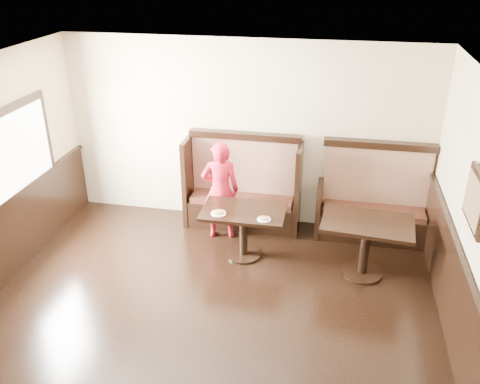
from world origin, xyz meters
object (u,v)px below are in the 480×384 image
(child, at_px, (220,191))
(booth_neighbor, at_px, (373,207))
(table_main, at_px, (244,221))
(booth_main, at_px, (243,193))
(table_neighbor, at_px, (366,235))

(child, bearing_deg, booth_neighbor, 179.86)
(table_main, height_order, child, child)
(booth_main, relative_size, table_main, 1.55)
(child, bearing_deg, table_neighbor, 152.11)
(booth_main, distance_m, table_neighbor, 2.09)
(booth_main, xyz_separation_m, child, (-0.25, -0.44, 0.22))
(table_main, bearing_deg, booth_neighbor, 26.89)
(child, bearing_deg, booth_main, -130.72)
(booth_neighbor, bearing_deg, table_main, -152.62)
(booth_neighbor, relative_size, table_neighbor, 1.37)
(table_neighbor, distance_m, child, 2.15)
(booth_neighbor, xyz_separation_m, table_main, (-1.77, -0.92, 0.07))
(table_main, bearing_deg, booth_main, 100.78)
(booth_neighbor, distance_m, table_neighbor, 1.06)
(table_neighbor, bearing_deg, child, 169.05)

